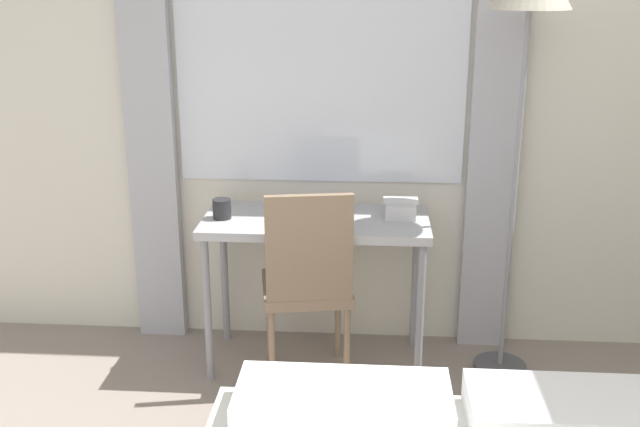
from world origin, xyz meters
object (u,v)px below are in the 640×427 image
(desk, at_px, (316,233))
(desk_chair, at_px, (307,277))
(standing_lamp, at_px, (530,3))
(mug, at_px, (222,209))
(book, at_px, (313,214))
(telephone, at_px, (400,209))

(desk, bearing_deg, desk_chair, -96.63)
(standing_lamp, relative_size, mug, 21.35)
(desk_chair, height_order, book, desk_chair)
(mug, bearing_deg, telephone, 5.86)
(desk_chair, relative_size, mug, 10.24)
(telephone, bearing_deg, mug, -174.14)
(desk, distance_m, standing_lamp, 1.38)
(book, distance_m, mug, 0.42)
(book, bearing_deg, standing_lamp, -2.04)
(desk, height_order, desk_chair, desk_chair)
(standing_lamp, relative_size, telephone, 12.29)
(standing_lamp, relative_size, book, 6.46)
(book, relative_size, mug, 3.31)
(desk_chair, distance_m, telephone, 0.55)
(desk, height_order, book, book)
(telephone, height_order, mug, mug)
(telephone, bearing_deg, desk, -173.24)
(desk_chair, bearing_deg, book, 78.27)
(desk_chair, distance_m, standing_lamp, 1.52)
(standing_lamp, bearing_deg, telephone, 172.71)
(desk_chair, xyz_separation_m, mug, (-0.41, 0.16, 0.26))
(desk, height_order, standing_lamp, standing_lamp)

